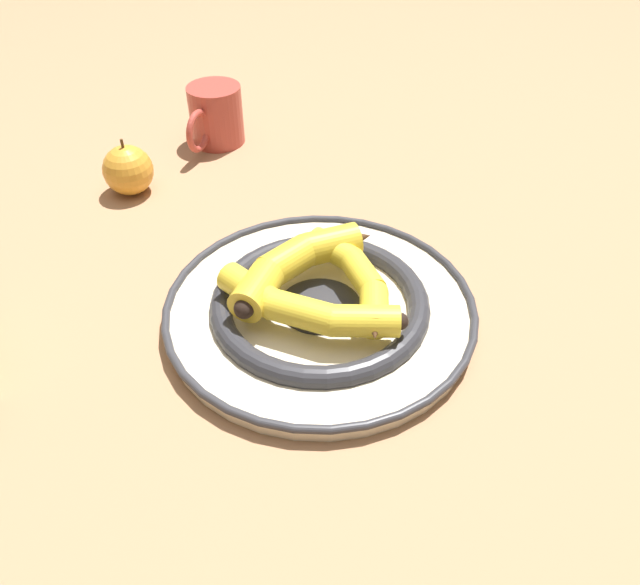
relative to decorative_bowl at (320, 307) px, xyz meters
The scene contains 7 objects.
ground_plane 0.04m from the decorative_bowl, 61.29° to the right, with size 2.80×2.80×0.00m, color #A87A56.
decorative_bowl is the anchor object (origin of this frame).
banana_a 0.05m from the decorative_bowl, 100.91° to the left, with size 0.18×0.08×0.03m.
banana_b 0.06m from the decorative_bowl, 143.46° to the right, with size 0.14×0.16×0.04m.
banana_c 0.05m from the decorative_bowl, 31.08° to the right, with size 0.12×0.20×0.03m.
coffee_mug 0.44m from the decorative_bowl, 161.55° to the right, with size 0.13×0.08×0.09m.
apple 0.37m from the decorative_bowl, 137.66° to the right, with size 0.07×0.07×0.08m.
Camera 1 is at (0.49, 0.01, 0.47)m, focal length 35.00 mm.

